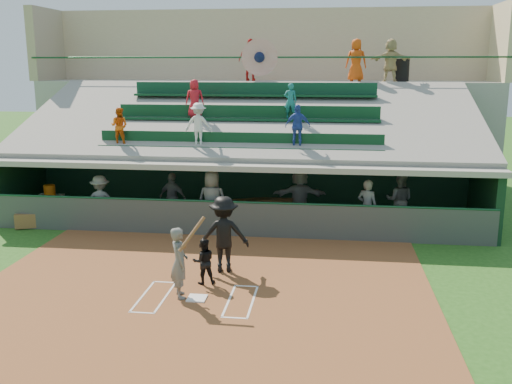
# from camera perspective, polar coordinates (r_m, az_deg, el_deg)

# --- Properties ---
(ground) EXTENTS (100.00, 100.00, 0.00)m
(ground) POSITION_cam_1_polar(r_m,az_deg,el_deg) (13.48, -5.92, -10.65)
(ground) COLOR #235317
(ground) RESTS_ON ground
(dirt_slab) EXTENTS (11.00, 9.00, 0.02)m
(dirt_slab) POSITION_cam_1_polar(r_m,az_deg,el_deg) (13.93, -5.45, -9.81)
(dirt_slab) COLOR brown
(dirt_slab) RESTS_ON ground
(home_plate) EXTENTS (0.43, 0.43, 0.03)m
(home_plate) POSITION_cam_1_polar(r_m,az_deg,el_deg) (13.47, -5.93, -10.51)
(home_plate) COLOR white
(home_plate) RESTS_ON dirt_slab
(batters_box_chalk) EXTENTS (2.65, 1.85, 0.01)m
(batters_box_chalk) POSITION_cam_1_polar(r_m,az_deg,el_deg) (13.47, -5.92, -10.56)
(batters_box_chalk) COLOR silver
(batters_box_chalk) RESTS_ON dirt_slab
(dugout_floor) EXTENTS (16.00, 3.50, 0.04)m
(dugout_floor) POSITION_cam_1_polar(r_m,az_deg,el_deg) (19.74, -1.50, -2.92)
(dugout_floor) COLOR gray
(dugout_floor) RESTS_ON ground
(concourse_slab) EXTENTS (20.00, 3.00, 4.60)m
(concourse_slab) POSITION_cam_1_polar(r_m,az_deg,el_deg) (25.88, 0.75, 5.96)
(concourse_slab) COLOR gray
(concourse_slab) RESTS_ON ground
(grandstand) EXTENTS (20.40, 10.40, 7.80)m
(grandstand) POSITION_cam_1_polar(r_m,az_deg,el_deg) (22.95, -0.12, 5.00)
(grandstand) COLOR #444944
(grandstand) RESTS_ON ground
(batter_at_plate) EXTENTS (0.93, 0.78, 1.95)m
(batter_at_plate) POSITION_cam_1_polar(r_m,az_deg,el_deg) (13.33, -7.66, -6.96)
(batter_at_plate) COLOR #51544F
(batter_at_plate) RESTS_ON dirt_slab
(catcher) EXTENTS (0.67, 0.60, 1.15)m
(catcher) POSITION_cam_1_polar(r_m,az_deg,el_deg) (14.14, -5.25, -6.92)
(catcher) COLOR black
(catcher) RESTS_ON dirt_slab
(home_umpire) EXTENTS (1.39, 0.94, 2.00)m
(home_umpire) POSITION_cam_1_polar(r_m,az_deg,el_deg) (14.81, -3.23, -4.23)
(home_umpire) COLOR black
(home_umpire) RESTS_ON dirt_slab
(dugout_bench) EXTENTS (14.67, 6.32, 0.47)m
(dugout_bench) POSITION_cam_1_polar(r_m,az_deg,el_deg) (20.76, -1.09, -1.41)
(dugout_bench) COLOR olive
(dugout_bench) RESTS_ON dugout_floor
(white_table) EXTENTS (0.91, 0.70, 0.76)m
(white_table) POSITION_cam_1_polar(r_m,az_deg,el_deg) (21.43, -19.91, -1.32)
(white_table) COLOR white
(white_table) RESTS_ON dugout_floor
(water_cooler) EXTENTS (0.39, 0.39, 0.39)m
(water_cooler) POSITION_cam_1_polar(r_m,az_deg,el_deg) (21.22, -19.94, 0.14)
(water_cooler) COLOR orange
(water_cooler) RESTS_ON white_table
(dugout_player_a) EXTENTS (1.23, 0.88, 1.72)m
(dugout_player_a) POSITION_cam_1_polar(r_m,az_deg,el_deg) (19.50, -15.27, -0.89)
(dugout_player_a) COLOR #61635E
(dugout_player_a) RESTS_ON dugout_floor
(dugout_player_b) EXTENTS (1.09, 0.69, 1.72)m
(dugout_player_b) POSITION_cam_1_polar(r_m,az_deg,el_deg) (19.51, -8.33, -0.57)
(dugout_player_b) COLOR #51534F
(dugout_player_b) RESTS_ON dugout_floor
(dugout_player_c) EXTENTS (1.00, 0.69, 1.97)m
(dugout_player_c) POSITION_cam_1_polar(r_m,az_deg,el_deg) (18.38, -4.40, -0.89)
(dugout_player_c) COLOR #52544F
(dugout_player_c) RESTS_ON dugout_floor
(dugout_player_d) EXTENTS (1.82, 0.71, 1.92)m
(dugout_player_d) POSITION_cam_1_polar(r_m,az_deg,el_deg) (19.09, 4.38, -0.46)
(dugout_player_d) COLOR #60635E
(dugout_player_d) RESTS_ON dugout_floor
(dugout_player_e) EXTENTS (0.76, 0.65, 1.77)m
(dugout_player_e) POSITION_cam_1_polar(r_m,az_deg,el_deg) (18.29, 11.05, -1.49)
(dugout_player_e) COLOR #61645E
(dugout_player_e) RESTS_ON dugout_floor
(dugout_player_f) EXTENTS (1.00, 0.84, 1.82)m
(dugout_player_f) POSITION_cam_1_polar(r_m,az_deg,el_deg) (19.33, 14.14, -0.80)
(dugout_player_f) COLOR #555752
(dugout_player_f) RESTS_ON dugout_floor
(trash_bin) EXTENTS (0.63, 0.63, 0.95)m
(trash_bin) POSITION_cam_1_polar(r_m,az_deg,el_deg) (25.35, 14.35, 11.72)
(trash_bin) COLOR black
(trash_bin) RESTS_ON concourse_slab
(concourse_staff_a) EXTENTS (1.06, 0.45, 1.80)m
(concourse_staff_a) POSITION_cam_1_polar(r_m,az_deg,el_deg) (25.34, -0.54, 13.07)
(concourse_staff_a) COLOR red
(concourse_staff_a) RESTS_ON concourse_slab
(concourse_staff_b) EXTENTS (0.85, 0.56, 1.75)m
(concourse_staff_b) POSITION_cam_1_polar(r_m,az_deg,el_deg) (24.32, 9.98, 12.84)
(concourse_staff_b) COLOR #D0450C
(concourse_staff_b) RESTS_ON concourse_slab
(concourse_staff_c) EXTENTS (1.64, 0.63, 1.74)m
(concourse_staff_c) POSITION_cam_1_polar(r_m,az_deg,el_deg) (24.33, 13.31, 12.68)
(concourse_staff_c) COLOR tan
(concourse_staff_c) RESTS_ON concourse_slab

